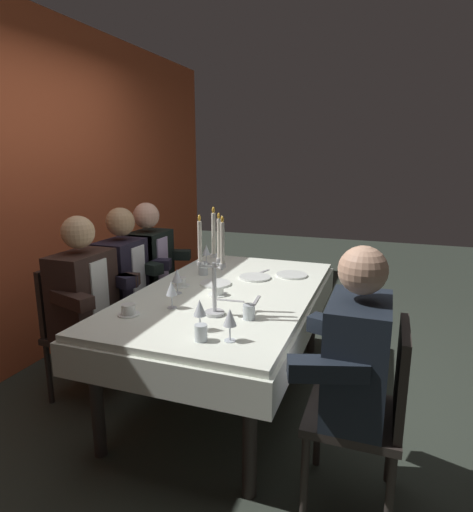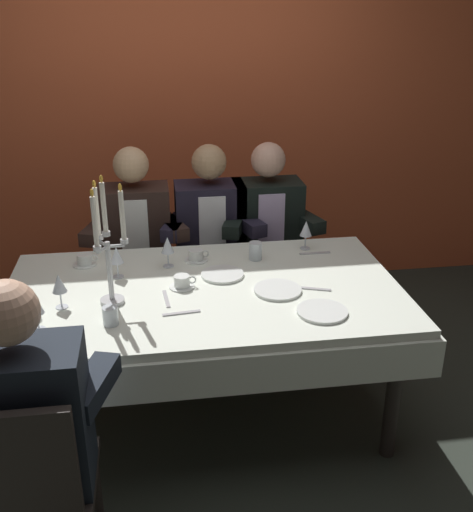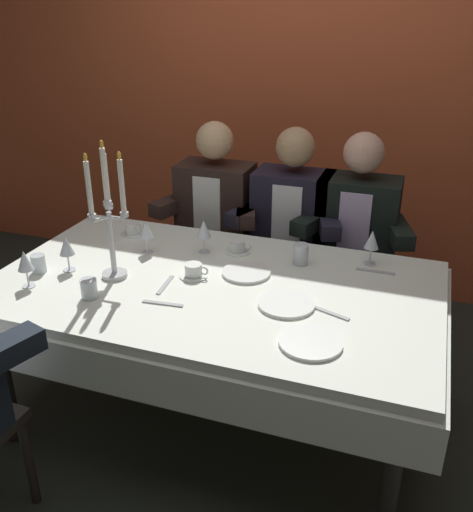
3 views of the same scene
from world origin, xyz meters
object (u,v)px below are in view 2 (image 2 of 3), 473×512
water_tumbler_2 (110,316)px  seated_diner_1 (135,228)px  water_tumbler_1 (32,307)px  dining_table (204,310)px  wine_glass_2 (36,305)px  dinner_plate_2 (278,290)px  wine_glass_4 (117,256)px  dinner_plate_1 (322,311)px  seated_diner_0 (24,419)px  seated_diner_3 (267,222)px  water_tumbler_0 (255,251)px  wine_glass_0 (306,229)px  seated_diner_2 (210,225)px  dinner_plate_0 (222,274)px  coffee_cup_1 (182,282)px  wine_glass_1 (59,285)px  candelabra (108,248)px  coffee_cup_2 (196,256)px  wine_glass_3 (168,246)px  coffee_cup_0 (85,260)px

water_tumbler_2 → seated_diner_1: seated_diner_1 is taller
water_tumbler_1 → seated_diner_1: seated_diner_1 is taller
dining_table → wine_glass_2: bearing=-158.0°
dinner_plate_2 → wine_glass_2: bearing=-169.0°
wine_glass_2 → wine_glass_4: size_ratio=1.00×
dinner_plate_1 → seated_diner_0: bearing=-154.6°
water_tumbler_2 → dinner_plate_2: bearing=14.9°
dinner_plate_1 → seated_diner_3: bearing=90.7°
wine_glass_4 → water_tumbler_0: bearing=9.7°
seated_diner_0 → seated_diner_3: bearing=56.6°
wine_glass_0 → seated_diner_2: size_ratio=0.13×
wine_glass_2 → seated_diner_3: size_ratio=0.13×
dining_table → wine_glass_4: size_ratio=11.83×
dinner_plate_0 → seated_diner_2: 0.76m
dining_table → wine_glass_0: size_ratio=11.83×
wine_glass_2 → coffee_cup_1: (0.62, 0.32, -0.09)m
wine_glass_1 → wine_glass_2: bearing=-110.6°
candelabra → dinner_plate_2: size_ratio=2.63×
dinner_plate_1 → wine_glass_1: bearing=169.1°
water_tumbler_2 → coffee_cup_2: size_ratio=0.62×
wine_glass_0 → dining_table: bearing=-145.9°
water_tumbler_2 → candelabra: bearing=90.8°
wine_glass_0 → seated_diner_2: (-0.48, 0.47, -0.12)m
dinner_plate_0 → wine_glass_2: size_ratio=1.32×
coffee_cup_2 → dinner_plate_0: bearing=-61.5°
dinner_plate_2 → coffee_cup_2: bearing=130.0°
candelabra → coffee_cup_2: size_ratio=4.57×
wine_glass_3 → water_tumbler_0: (0.47, 0.03, -0.07)m
water_tumbler_2 → coffee_cup_0: 0.67m
water_tumbler_0 → seated_diner_2: (-0.18, 0.58, -0.05)m
dinner_plate_2 → water_tumbler_1: size_ratio=2.81×
seated_diner_0 → dining_table: bearing=52.3°
dinner_plate_2 → coffee_cup_0: size_ratio=1.74×
wine_glass_0 → seated_diner_0: size_ratio=0.13×
dinner_plate_1 → dinner_plate_2: 0.28m
seated_diner_2 → seated_diner_3: 0.36m
dinner_plate_0 → seated_diner_1: 0.88m
dinner_plate_2 → water_tumbler_0: water_tumbler_0 is taller
wine_glass_4 → seated_diner_1: size_ratio=0.13×
wine_glass_1 → dinner_plate_2: bearing=1.0°
seated_diner_0 → seated_diner_1: same height
seated_diner_0 → seated_diner_1: bearing=78.8°
wine_glass_4 → coffee_cup_1: wine_glass_4 is taller
dining_table → wine_glass_2: wine_glass_2 is taller
water_tumbler_0 → coffee_cup_2: 0.32m
wine_glass_3 → seated_diner_3: 0.89m
dinner_plate_1 → wine_glass_0: size_ratio=1.39×
candelabra → water_tumbler_0: 0.87m
wine_glass_1 → coffee_cup_0: bearing=82.2°
dinner_plate_2 → coffee_cup_1: size_ratio=1.74×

